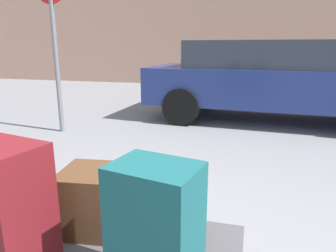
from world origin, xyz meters
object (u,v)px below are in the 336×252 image
Objects in this scene: parked_car at (267,79)px; no_parking_sign at (54,35)px; suitcase_teal_center at (156,233)px; bollard_kerb_near at (335,88)px; suitcase_maroon_stacked_top at (4,210)px; duffel_bag_brown_rear_right at (125,202)px.

no_parking_sign is at bearing -152.09° from parked_car.
parked_car is (0.59, 4.87, 0.14)m from suitcase_teal_center.
no_parking_sign reaches higher than bollard_kerb_near.
suitcase_maroon_stacked_top is 0.24× the size of no_parking_sign.
suitcase_teal_center is 0.13× the size of parked_car.
suitcase_teal_center is 8.16m from bollard_kerb_near.
no_parking_sign is at bearing 121.98° from duffel_bag_brown_rear_right.
suitcase_maroon_stacked_top is at bearing -138.80° from duffel_bag_brown_rear_right.
suitcase_teal_center is 0.23× the size of no_parking_sign.
duffel_bag_brown_rear_right is 0.28× the size of no_parking_sign.
bollard_kerb_near is at bearing 42.74° from no_parking_sign.
bollard_kerb_near is at bearing 85.13° from suitcase_teal_center.
parked_car is (0.89, 4.48, 0.25)m from duffel_bag_brown_rear_right.
suitcase_maroon_stacked_top is (-0.68, -0.03, 0.01)m from suitcase_teal_center.
bollard_kerb_near is (2.40, 7.79, -0.35)m from suitcase_teal_center.
suitcase_maroon_stacked_top is 0.58m from duffel_bag_brown_rear_right.
parked_car is at bearing 95.32° from suitcase_teal_center.
no_parking_sign reaches higher than duffel_bag_brown_rear_right.
no_parking_sign is at bearing 132.16° from suitcase_maroon_stacked_top.
suitcase_maroon_stacked_top is at bearing -104.54° from parked_car.
duffel_bag_brown_rear_right is at bearing -110.08° from bollard_kerb_near.
parked_car is 1.82× the size of no_parking_sign.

